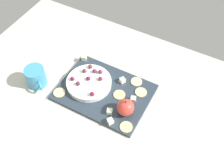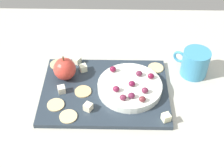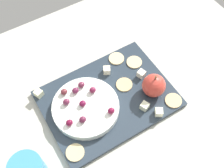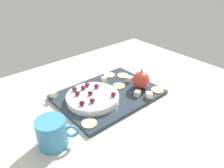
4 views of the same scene
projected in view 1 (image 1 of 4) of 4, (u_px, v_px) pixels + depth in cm
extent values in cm
cube|color=#B6B5A8|center=(94.00, 97.00, 112.30)|extent=(114.66, 85.27, 3.07)
cube|color=#28343F|center=(104.00, 92.00, 111.09)|extent=(35.73, 26.19, 1.28)
cylinder|color=white|center=(89.00, 83.00, 111.77)|extent=(18.11, 18.11, 2.17)
sphere|color=#C23A2F|center=(125.00, 107.00, 101.87)|extent=(6.53, 6.53, 6.53)
cylinder|color=brown|center=(126.00, 101.00, 98.84)|extent=(0.50, 0.50, 1.20)
cube|color=#EFF4CD|center=(110.00, 112.00, 103.45)|extent=(2.62, 2.62, 2.01)
cube|color=#F2F0BE|center=(84.00, 58.00, 120.37)|extent=(2.62, 2.62, 2.01)
cube|color=silver|center=(133.00, 99.00, 106.88)|extent=(2.52, 2.52, 2.01)
cube|color=#F1E4C1|center=(122.00, 80.00, 112.66)|extent=(2.73, 2.73, 2.01)
cube|color=#F4F3CD|center=(110.00, 121.00, 100.90)|extent=(2.77, 2.77, 2.01)
cylinder|color=#D5BC89|center=(141.00, 92.00, 109.96)|extent=(4.67, 4.67, 0.40)
cylinder|color=#D7BD85|center=(59.00, 93.00, 109.85)|extent=(4.67, 4.67, 0.40)
cylinder|color=#DDBA7B|center=(119.00, 95.00, 109.21)|extent=(4.67, 4.67, 0.40)
cylinder|color=beige|center=(136.00, 82.00, 113.27)|extent=(4.67, 4.67, 0.40)
cylinder|color=#D5B981|center=(126.00, 127.00, 100.35)|extent=(4.67, 4.67, 0.40)
ellipsoid|color=maroon|center=(100.00, 72.00, 112.88)|extent=(1.86, 1.68, 1.64)
ellipsoid|color=#5E1F38|center=(78.00, 83.00, 109.13)|extent=(1.86, 1.68, 1.63)
ellipsoid|color=#63203E|center=(95.00, 71.00, 113.14)|extent=(1.86, 1.68, 1.58)
ellipsoid|color=maroon|center=(72.00, 79.00, 110.53)|extent=(1.86, 1.68, 1.63)
ellipsoid|color=maroon|center=(99.00, 78.00, 110.77)|extent=(1.86, 1.68, 1.67)
ellipsoid|color=maroon|center=(85.00, 71.00, 113.14)|extent=(1.86, 1.68, 1.71)
ellipsoid|color=maroon|center=(90.00, 67.00, 114.66)|extent=(1.86, 1.68, 1.58)
ellipsoid|color=maroon|center=(88.00, 78.00, 110.75)|extent=(1.86, 1.68, 1.54)
ellipsoid|color=maroon|center=(92.00, 94.00, 105.94)|extent=(1.86, 1.68, 1.74)
cylinder|color=teal|center=(36.00, 77.00, 111.49)|extent=(7.93, 7.93, 8.22)
torus|color=teal|center=(40.00, 86.00, 108.66)|extent=(3.77, 2.88, 4.00)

